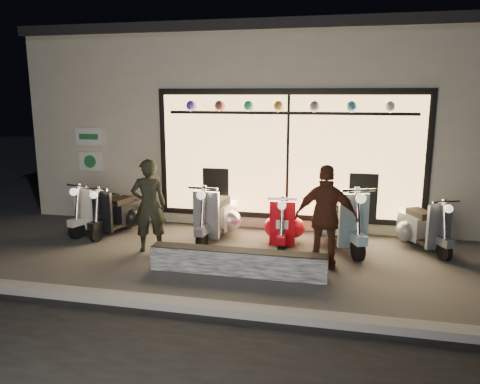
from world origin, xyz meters
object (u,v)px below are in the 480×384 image
object	(u,v)px
graffiti_barrier	(238,262)
scooter_silver	(217,216)
scooter_red	(284,224)
man	(149,205)
woman	(326,217)

from	to	relation	value
graffiti_barrier	scooter_silver	xyz separation A→B (m)	(-0.82, 1.80, 0.24)
scooter_silver	scooter_red	bearing A→B (deg)	-1.67
scooter_red	man	size ratio (longest dim) A/B	0.84
graffiti_barrier	scooter_silver	world-z (taller)	scooter_silver
graffiti_barrier	woman	xyz separation A→B (m)	(1.31, 0.58, 0.64)
scooter_silver	man	distance (m)	1.46
graffiti_barrier	scooter_silver	distance (m)	1.99
scooter_silver	scooter_red	distance (m)	1.34
scooter_red	man	bearing A→B (deg)	-163.46
woman	scooter_silver	bearing A→B (deg)	-28.52
graffiti_barrier	man	distance (m)	2.05
scooter_red	woman	world-z (taller)	woman
graffiti_barrier	scooter_red	world-z (taller)	scooter_red
scooter_silver	woman	xyz separation A→B (m)	(2.13, -1.22, 0.40)
graffiti_barrier	scooter_red	xyz separation A→B (m)	(0.51, 1.64, 0.20)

